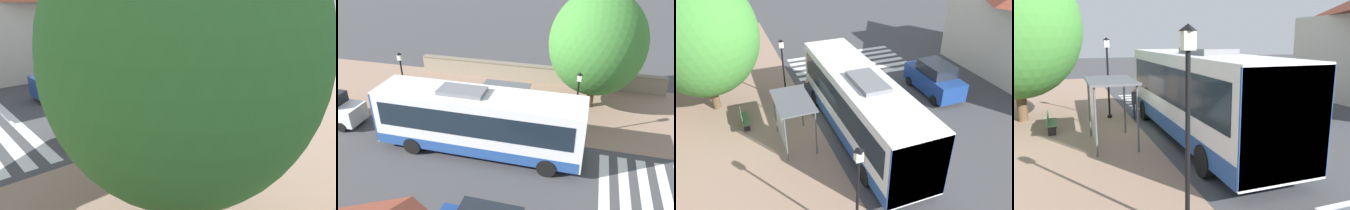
{
  "view_description": "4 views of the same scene",
  "coord_description": "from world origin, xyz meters",
  "views": [
    {
      "loc": [
        -10.63,
        9.43,
        5.97
      ],
      "look_at": [
        0.96,
        -0.28,
        0.9
      ],
      "focal_mm": 35.0,
      "sensor_mm": 36.0,
      "label": 1
    },
    {
      "loc": [
        16.2,
        4.08,
        10.99
      ],
      "look_at": [
        -1.38,
        -0.61,
        1.36
      ],
      "focal_mm": 35.0,
      "sensor_mm": 36.0,
      "label": 2
    },
    {
      "loc": [
        -4.22,
        -14.55,
        10.43
      ],
      "look_at": [
        1.47,
        0.08,
        1.19
      ],
      "focal_mm": 35.0,
      "sensor_mm": 36.0,
      "label": 3
    },
    {
      "loc": [
        -3.21,
        -13.24,
        4.06
      ],
      "look_at": [
        1.93,
        0.83,
        1.03
      ],
      "focal_mm": 35.0,
      "sensor_mm": 36.0,
      "label": 4
    }
  ],
  "objects": [
    {
      "name": "street_lamp_near",
      "position": [
        -0.97,
        -7.43,
        2.58
      ],
      "size": [
        0.28,
        0.28,
        4.35
      ],
      "color": "black",
      "rests_on": "ground"
    },
    {
      "name": "bus",
      "position": [
        1.81,
        -1.31,
        1.93
      ],
      "size": [
        2.75,
        11.32,
        3.73
      ],
      "color": "white",
      "rests_on": "ground"
    },
    {
      "name": "sidewalk_plaza",
      "position": [
        -4.5,
        0.0,
        0.01
      ],
      "size": [
        9.0,
        44.0,
        0.02
      ],
      "color": "#937560",
      "rests_on": "ground"
    },
    {
      "name": "pedestrian",
      "position": [
        0.18,
        3.04,
        0.96
      ],
      "size": [
        0.34,
        0.22,
        1.64
      ],
      "color": "#2D3347",
      "rests_on": "ground"
    },
    {
      "name": "background_building",
      "position": [
        16.44,
        0.5,
        4.15
      ],
      "size": [
        7.37,
        13.79,
        8.06
      ],
      "color": "beige",
      "rests_on": "ground"
    },
    {
      "name": "ground_plane",
      "position": [
        0.0,
        0.0,
        0.0
      ],
      "size": [
        120.0,
        120.0,
        0.0
      ],
      "primitive_type": "plane",
      "color": "#424244",
      "rests_on": "ground"
    },
    {
      "name": "bus_shelter",
      "position": [
        -1.69,
        -0.7,
        2.12
      ],
      "size": [
        1.77,
        2.94,
        2.55
      ],
      "color": "#515459",
      "rests_on": "ground"
    },
    {
      "name": "parked_car_far_lane",
      "position": [
        8.35,
        1.41,
        1.03
      ],
      "size": [
        1.97,
        4.49,
        2.15
      ],
      "color": "navy",
      "rests_on": "ground"
    },
    {
      "name": "shade_tree",
      "position": [
        -5.23,
        4.49,
        4.59
      ],
      "size": [
        6.26,
        6.26,
        8.05
      ],
      "color": "brown",
      "rests_on": "ground"
    },
    {
      "name": "bench",
      "position": [
        -3.86,
        1.85,
        0.47
      ],
      "size": [
        0.4,
        1.49,
        0.88
      ],
      "color": "#4C7247",
      "rests_on": "ground"
    },
    {
      "name": "parked_car_behind_bus",
      "position": [
        1.34,
        -11.64,
        1.0
      ],
      "size": [
        1.86,
        4.41,
        2.08
      ],
      "color": "silver",
      "rests_on": "ground"
    },
    {
      "name": "street_lamp_far",
      "position": [
        -1.05,
        3.71,
        2.46
      ],
      "size": [
        0.28,
        0.28,
        4.14
      ],
      "color": "black",
      "rests_on": "ground"
    }
  ]
}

